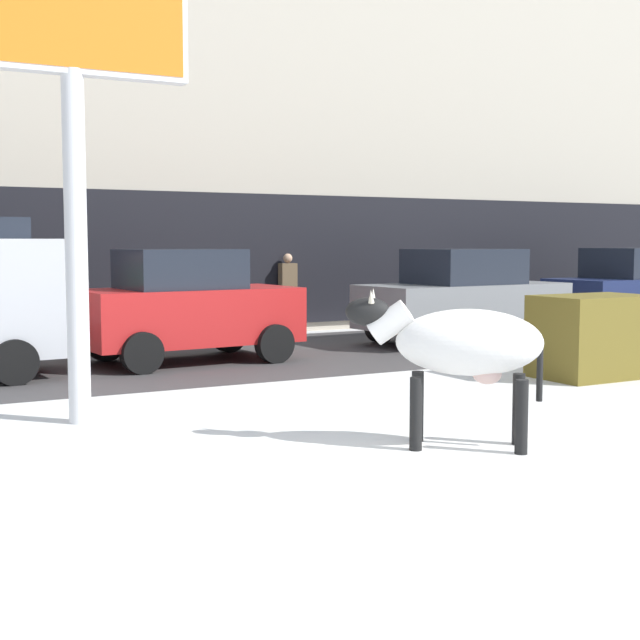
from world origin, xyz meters
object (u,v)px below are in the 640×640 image
at_px(car_red_hatchback, 187,306).
at_px(car_navy_sedan, 634,289).
at_px(dumpster, 594,336).
at_px(pedestrian_by_cars, 288,293).
at_px(car_grey_sedan, 463,297).
at_px(billboard, 71,19).
at_px(cow_holstein, 463,344).

height_order(car_red_hatchback, car_navy_sedan, car_red_hatchback).
bearing_deg(car_navy_sedan, dumpster, -141.67).
relative_size(car_red_hatchback, pedestrian_by_cars, 2.09).
xyz_separation_m(car_grey_sedan, car_navy_sedan, (5.25, 0.51, 0.00)).
bearing_deg(billboard, cow_holstein, -44.00).
bearing_deg(cow_holstein, pedestrian_by_cars, 72.87).
distance_m(cow_holstein, car_navy_sedan, 13.14).
bearing_deg(car_grey_sedan, dumpster, -103.06).
bearing_deg(pedestrian_by_cars, car_red_hatchback, -136.32).
relative_size(cow_holstein, car_grey_sedan, 0.41).
bearing_deg(billboard, car_grey_sedan, 26.63).
relative_size(billboard, car_grey_sedan, 1.29).
xyz_separation_m(cow_holstein, billboard, (-2.99, 2.88, 3.31)).
xyz_separation_m(cow_holstein, pedestrian_by_cars, (3.17, 10.28, -0.12)).
relative_size(car_navy_sedan, pedestrian_by_cars, 2.49).
bearing_deg(car_navy_sedan, billboard, -160.91).
height_order(cow_holstein, billboard, billboard).
bearing_deg(pedestrian_by_cars, dumpster, -80.69).
bearing_deg(dumpster, car_red_hatchback, 137.57).
relative_size(cow_holstein, car_navy_sedan, 0.41).
xyz_separation_m(cow_holstein, car_navy_sedan, (10.70, 7.62, -0.09)).
bearing_deg(cow_holstein, dumpster, 31.00).
height_order(car_red_hatchback, pedestrian_by_cars, car_red_hatchback).
xyz_separation_m(cow_holstein, car_red_hatchback, (-0.30, 6.97, -0.07)).
distance_m(pedestrian_by_cars, dumpster, 7.73).
bearing_deg(dumpster, pedestrian_by_cars, 99.31).
relative_size(car_grey_sedan, pedestrian_by_cars, 2.49).
bearing_deg(billboard, pedestrian_by_cars, 50.24).
xyz_separation_m(car_red_hatchback, dumpster, (4.72, -4.31, -0.33)).
distance_m(car_grey_sedan, dumpster, 4.59).
bearing_deg(cow_holstein, car_grey_sedan, 52.53).
xyz_separation_m(cow_holstein, dumpster, (4.42, 2.66, -0.40)).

